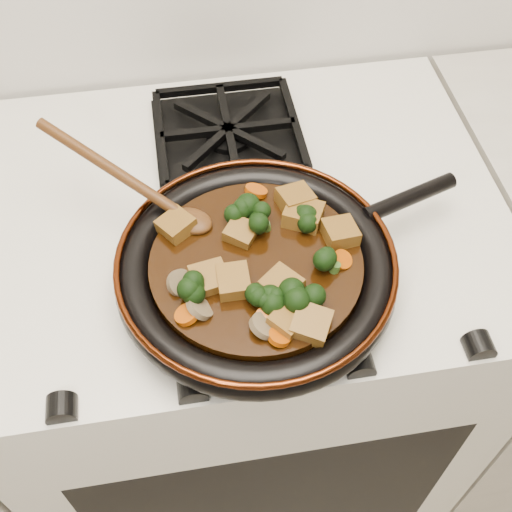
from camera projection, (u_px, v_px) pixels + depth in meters
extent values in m
cube|color=silver|center=(246.00, 356.00, 1.29)|extent=(0.76, 0.60, 0.90)
cylinder|color=black|center=(256.00, 274.00, 0.81)|extent=(0.33, 0.33, 0.01)
torus|color=black|center=(256.00, 270.00, 0.81)|extent=(0.35, 0.35, 0.04)
torus|color=#4D1E0B|center=(256.00, 259.00, 0.79)|extent=(0.35, 0.35, 0.01)
cylinder|color=black|center=(410.00, 197.00, 0.86)|extent=(0.14, 0.07, 0.02)
cylinder|color=black|center=(256.00, 266.00, 0.80)|extent=(0.27, 0.27, 0.02)
cube|color=brown|center=(234.00, 282.00, 0.76)|extent=(0.04, 0.04, 0.03)
cube|color=brown|center=(295.00, 199.00, 0.84)|extent=(0.05, 0.05, 0.03)
cube|color=brown|center=(282.00, 286.00, 0.76)|extent=(0.06, 0.06, 0.03)
cube|color=brown|center=(303.00, 215.00, 0.83)|extent=(0.06, 0.06, 0.03)
cube|color=brown|center=(241.00, 233.00, 0.81)|extent=(0.05, 0.05, 0.03)
cube|color=brown|center=(311.00, 324.00, 0.73)|extent=(0.06, 0.06, 0.03)
cube|color=brown|center=(340.00, 233.00, 0.81)|extent=(0.05, 0.05, 0.03)
cube|color=brown|center=(286.00, 322.00, 0.73)|extent=(0.05, 0.05, 0.03)
cube|color=brown|center=(176.00, 226.00, 0.82)|extent=(0.06, 0.06, 0.03)
cube|color=brown|center=(283.00, 293.00, 0.75)|extent=(0.04, 0.05, 0.02)
cube|color=brown|center=(209.00, 279.00, 0.77)|extent=(0.05, 0.05, 0.03)
cylinder|color=#AE4404|center=(221.00, 278.00, 0.77)|extent=(0.03, 0.03, 0.01)
cylinder|color=#AE4404|center=(256.00, 191.00, 0.86)|extent=(0.03, 0.03, 0.02)
cylinder|color=#AE4404|center=(279.00, 337.00, 0.72)|extent=(0.03, 0.03, 0.02)
cylinder|color=#AE4404|center=(342.00, 260.00, 0.79)|extent=(0.03, 0.03, 0.02)
cylinder|color=#AE4404|center=(187.00, 315.00, 0.74)|extent=(0.03, 0.03, 0.02)
cylinder|color=#AE4404|center=(268.00, 318.00, 0.74)|extent=(0.03, 0.03, 0.01)
cylinder|color=brown|center=(200.00, 308.00, 0.74)|extent=(0.04, 0.04, 0.03)
cylinder|color=brown|center=(264.00, 326.00, 0.73)|extent=(0.04, 0.04, 0.03)
cylinder|color=brown|center=(180.00, 283.00, 0.76)|extent=(0.04, 0.04, 0.03)
ellipsoid|color=#4B2910|center=(192.00, 221.00, 0.83)|extent=(0.07, 0.07, 0.02)
cylinder|color=#4B2910|center=(115.00, 171.00, 0.83)|extent=(0.02, 0.02, 0.24)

